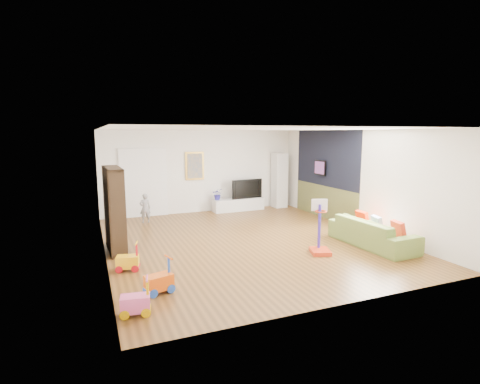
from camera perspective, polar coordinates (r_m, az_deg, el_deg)
name	(u,v)px	position (r m, az deg, el deg)	size (l,w,h in m)	color
floor	(246,241)	(9.24, 0.95, -7.42)	(6.50, 7.50, 0.00)	brown
ceiling	(246,129)	(8.87, 0.99, 9.56)	(6.50, 7.50, 0.00)	white
wall_back	(202,172)	(12.47, -5.85, 3.12)	(6.50, 0.00, 2.70)	silver
wall_front	(346,219)	(5.76, 15.86, -3.96)	(6.50, 0.00, 2.70)	silver
wall_left	(102,194)	(8.25, -20.26, -0.35)	(0.00, 7.50, 2.70)	silver
wall_right	(356,180)	(10.66, 17.26, 1.78)	(0.00, 7.50, 2.70)	white
navy_accent	(326,158)	(11.71, 12.96, 5.02)	(0.01, 3.20, 1.70)	black
olive_wainscot	(324,202)	(11.87, 12.73, -1.49)	(0.01, 3.20, 1.00)	brown
doorway	(144,184)	(12.07, -14.45, 1.26)	(1.45, 0.06, 2.10)	white
painting_back	(195,166)	(12.34, -6.92, 3.97)	(0.62, 0.06, 0.92)	gold
artwork_right	(320,168)	(11.86, 12.09, 3.64)	(0.04, 0.56, 0.46)	#7F3F8C
media_console	(238,204)	(12.73, -0.26, -1.91)	(1.77, 0.44, 0.41)	silver
tall_cabinet	(279,180)	(13.30, 6.01, 1.79)	(0.45, 0.45, 1.92)	silver
bookshelf	(114,209)	(8.74, -18.60, -2.54)	(0.33, 1.28, 1.87)	#302114
sofa	(372,232)	(9.29, 19.50, -5.82)	(2.19, 0.85, 0.64)	olive
basketball_hoop	(321,227)	(8.33, 12.23, -5.24)	(0.41, 0.50, 1.19)	red
ride_on_yellow	(127,257)	(7.54, -16.77, -9.44)	(0.41, 0.25, 0.55)	#EFAA0E
ride_on_orange	(159,276)	(6.41, -12.29, -12.41)	(0.44, 0.27, 0.59)	#EB580E
ride_on_pink	(135,297)	(5.78, -15.70, -15.15)	(0.41, 0.26, 0.55)	#E05393
child	(145,208)	(11.30, -14.27, -2.40)	(0.32, 0.21, 0.87)	gray
tv	(246,188)	(12.78, 0.85, 0.54)	(1.13, 0.15, 0.65)	black
vase_plant	(218,194)	(12.43, -3.41, -0.31)	(0.35, 0.30, 0.39)	navy
pillow_left	(398,230)	(8.96, 23.00, -5.34)	(0.10, 0.39, 0.39)	red
pillow_center	(377,224)	(9.39, 20.20, -4.54)	(0.09, 0.36, 0.36)	white
pillow_right	(362,218)	(9.82, 18.14, -3.86)	(0.10, 0.38, 0.38)	#C21B00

